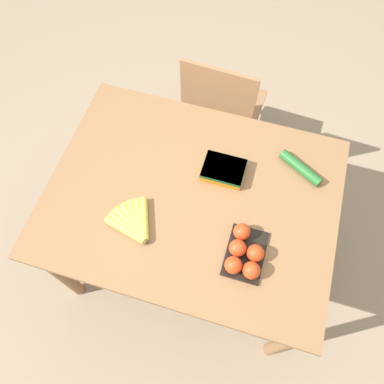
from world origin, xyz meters
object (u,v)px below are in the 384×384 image
at_px(cucumber_near, 301,168).
at_px(chair, 221,112).
at_px(banana_bunch, 134,223).
at_px(carrot_bag, 224,170).
at_px(tomato_pack, 244,253).

bearing_deg(cucumber_near, chair, 135.46).
relative_size(banana_bunch, carrot_bag, 1.11).
bearing_deg(banana_bunch, tomato_pack, -0.15).
height_order(banana_bunch, cucumber_near, cucumber_near).
height_order(tomato_pack, cucumber_near, tomato_pack).
relative_size(chair, cucumber_near, 4.56).
relative_size(tomato_pack, cucumber_near, 1.09).
bearing_deg(carrot_bag, chair, 103.54).
xyz_separation_m(banana_bunch, tomato_pack, (0.46, -0.00, 0.02)).
xyz_separation_m(chair, cucumber_near, (0.45, -0.44, 0.31)).
distance_m(banana_bunch, carrot_bag, 0.45).
relative_size(chair, carrot_bag, 5.12).
bearing_deg(tomato_pack, carrot_bag, 116.32).
bearing_deg(cucumber_near, tomato_pack, -108.10).
height_order(chair, tomato_pack, chair).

